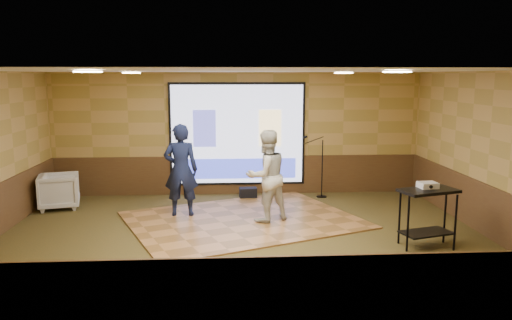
{
  "coord_description": "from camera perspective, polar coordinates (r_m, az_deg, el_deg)",
  "views": [
    {
      "loc": [
        -0.29,
        -8.7,
        2.91
      ],
      "look_at": [
        0.29,
        0.82,
        1.3
      ],
      "focal_mm": 35.0,
      "sensor_mm": 36.0,
      "label": 1
    }
  ],
  "objects": [
    {
      "name": "wainscot_front",
      "position": [
        5.77,
        -0.31,
        -15.41
      ],
      "size": [
        9.0,
        0.04,
        0.95
      ],
      "primitive_type": "cube",
      "color": "#4A2D18",
      "rests_on": "ground"
    },
    {
      "name": "player_right",
      "position": [
        9.92,
        1.19,
        -1.81
      ],
      "size": [
        1.11,
        1.03,
        1.84
      ],
      "primitive_type": "imported",
      "rotation": [
        0.0,
        0.0,
        3.62
      ],
      "color": "beige",
      "rests_on": "dance_floor"
    },
    {
      "name": "downlight_ne",
      "position": [
        10.79,
        9.97,
        9.76
      ],
      "size": [
        0.32,
        0.32,
        0.02
      ],
      "primitive_type": "cube",
      "color": "#FFEABF",
      "rests_on": "room_shell"
    },
    {
      "name": "player_left",
      "position": [
        10.42,
        -8.58,
        -1.13
      ],
      "size": [
        0.71,
        0.47,
        1.92
      ],
      "primitive_type": "imported",
      "rotation": [
        0.0,
        0.0,
        3.15
      ],
      "color": "#131B3D",
      "rests_on": "dance_floor"
    },
    {
      "name": "mic_stand",
      "position": [
        12.17,
        7.29,
        -1.94
      ],
      "size": [
        0.59,
        0.24,
        1.51
      ],
      "rotation": [
        0.0,
        0.0,
        0.04
      ],
      "color": "black",
      "rests_on": "ground"
    },
    {
      "name": "projector",
      "position": [
        9.03,
        19.03,
        -2.73
      ],
      "size": [
        0.33,
        0.29,
        0.1
      ],
      "primitive_type": "cube",
      "rotation": [
        0.0,
        0.0,
        0.12
      ],
      "color": "silver",
      "rests_on": "av_table"
    },
    {
      "name": "ground",
      "position": [
        9.18,
        -1.54,
        -8.91
      ],
      "size": [
        9.0,
        9.0,
        0.0
      ],
      "primitive_type": "plane",
      "color": "#323B1B",
      "rests_on": "ground"
    },
    {
      "name": "room_shell",
      "position": [
        8.74,
        -1.6,
        4.23
      ],
      "size": [
        9.04,
        7.04,
        3.02
      ],
      "color": "tan",
      "rests_on": "ground"
    },
    {
      "name": "wainscot_back",
      "position": [
        12.42,
        -2.12,
        -1.72
      ],
      "size": [
        9.0,
        0.04,
        0.95
      ],
      "primitive_type": "cube",
      "color": "#4A2D18",
      "rests_on": "ground"
    },
    {
      "name": "dance_floor",
      "position": [
        10.23,
        -1.48,
        -6.86
      ],
      "size": [
        5.34,
        4.78,
        0.03
      ],
      "primitive_type": "cube",
      "rotation": [
        0.0,
        0.0,
        0.39
      ],
      "color": "#A56F3C",
      "rests_on": "ground"
    },
    {
      "name": "av_table",
      "position": [
        9.01,
        19.03,
        -5.01
      ],
      "size": [
        0.97,
        0.51,
        1.02
      ],
      "rotation": [
        0.0,
        0.0,
        0.29
      ],
      "color": "black",
      "rests_on": "ground"
    },
    {
      "name": "banquet_chair",
      "position": [
        11.9,
        -21.56,
        -3.33
      ],
      "size": [
        1.03,
        1.02,
        0.78
      ],
      "primitive_type": "imported",
      "rotation": [
        0.0,
        0.0,
        1.82
      ],
      "color": "gray",
      "rests_on": "ground"
    },
    {
      "name": "projector_screen",
      "position": [
        12.22,
        -2.14,
        2.84
      ],
      "size": [
        3.32,
        0.06,
        2.52
      ],
      "color": "black",
      "rests_on": "room_shell"
    },
    {
      "name": "duffel_bag",
      "position": [
        12.02,
        -0.91,
        -3.8
      ],
      "size": [
        0.42,
        0.29,
        0.26
      ],
      "primitive_type": "cube",
      "rotation": [
        0.0,
        0.0,
        0.05
      ],
      "color": "black",
      "rests_on": "ground"
    },
    {
      "name": "downlight_sw",
      "position": [
        7.45,
        -18.64,
        9.55
      ],
      "size": [
        0.32,
        0.32,
        0.02
      ],
      "primitive_type": "cube",
      "color": "#FFEABF",
      "rests_on": "room_shell"
    },
    {
      "name": "wainscot_right",
      "position": [
        10.22,
        24.55,
        -5.09
      ],
      "size": [
        0.04,
        7.0,
        0.95
      ],
      "primitive_type": "cube",
      "color": "#4A2D18",
      "rests_on": "ground"
    },
    {
      "name": "downlight_nw",
      "position": [
        10.67,
        -14.03,
        9.63
      ],
      "size": [
        0.32,
        0.32,
        0.02
      ],
      "primitive_type": "cube",
      "color": "#FFEABF",
      "rests_on": "room_shell"
    },
    {
      "name": "downlight_se",
      "position": [
        7.62,
        15.8,
        9.67
      ],
      "size": [
        0.32,
        0.32,
        0.02
      ],
      "primitive_type": "cube",
      "color": "#FFEABF",
      "rests_on": "room_shell"
    }
  ]
}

